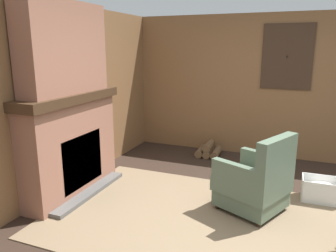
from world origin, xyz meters
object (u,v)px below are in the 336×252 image
object	(u,v)px
firewood_stack	(209,150)
laundry_basket	(321,190)
oil_lamp_vase	(53,86)
storage_case	(88,83)
armchair	(255,183)

from	to	relation	value
firewood_stack	laundry_basket	bearing A→B (deg)	-34.19
firewood_stack	laundry_basket	xyz separation A→B (m)	(1.72, -1.17, 0.05)
firewood_stack	laundry_basket	size ratio (longest dim) A/B	0.99
laundry_basket	oil_lamp_vase	xyz separation A→B (m)	(-2.99, -1.11, 1.25)
firewood_stack	oil_lamp_vase	xyz separation A→B (m)	(-1.27, -2.28, 1.30)
laundry_basket	storage_case	xyz separation A→B (m)	(-2.99, -0.44, 1.22)
oil_lamp_vase	storage_case	world-z (taller)	oil_lamp_vase
armchair	firewood_stack	xyz separation A→B (m)	(-0.99, 1.73, -0.25)
storage_case	firewood_stack	bearing A→B (deg)	51.56
firewood_stack	storage_case	bearing A→B (deg)	-128.44
laundry_basket	storage_case	bearing A→B (deg)	-171.71
laundry_basket	storage_case	world-z (taller)	storage_case
armchair	laundry_basket	bearing A→B (deg)	-117.55
armchair	laundry_basket	xyz separation A→B (m)	(0.73, 0.57, -0.20)
armchair	laundry_basket	size ratio (longest dim) A/B	2.01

